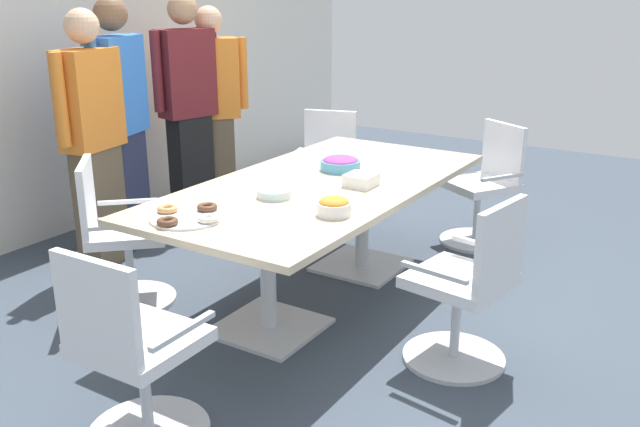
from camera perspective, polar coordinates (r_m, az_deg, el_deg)
The scene contains 17 objects.
ground_plane at distance 4.50m, azimuth 0.00°, elevation -6.72°, with size 10.00×10.00×0.01m, color #3D4754.
back_wall at distance 5.75m, azimuth -21.18°, elevation 12.14°, with size 8.00×0.10×2.80m, color white.
conference_table at distance 4.27m, azimuth 0.00°, elevation 0.96°, with size 2.40×1.20×0.75m.
office_chair_0 at distance 3.64m, azimuth 11.97°, elevation -6.34°, with size 0.62×0.62×0.91m.
office_chair_1 at distance 5.42m, azimuth 13.30°, elevation 1.82°, with size 0.74×0.74×0.91m.
office_chair_2 at distance 5.73m, azimuth 0.44°, elevation 3.20°, with size 0.67×0.67×0.91m.
office_chair_3 at distance 4.42m, azimuth -16.18°, elevation -2.19°, with size 0.76×0.76×0.91m.
office_chair_4 at distance 3.08m, azimuth -15.10°, elevation -11.41°, with size 0.55×0.55×0.91m.
person_standing_0 at distance 4.98m, azimuth -18.09°, elevation 6.02°, with size 0.61×0.29×1.75m.
person_standing_1 at distance 5.27m, azimuth -16.05°, elevation 7.29°, with size 0.61×0.32×1.82m.
person_standing_2 at distance 5.81m, azimuth -10.76°, elevation 8.71°, with size 0.61×0.32×1.83m.
person_standing_3 at distance 5.98m, azimuth -8.79°, elevation 8.51°, with size 0.51×0.47×1.73m.
snack_bowl_candy_mix at distance 4.51m, azimuth 1.68°, elevation 4.14°, with size 0.26×0.26×0.09m.
snack_bowl_chips_orange at distance 3.62m, azimuth 1.15°, elevation 0.60°, with size 0.18×0.18×0.10m.
donut_platter at distance 3.64m, azimuth -10.82°, elevation -0.20°, with size 0.39×0.39×0.04m.
plate_stack at distance 3.94m, azimuth -3.74°, elevation 1.67°, with size 0.20×0.20×0.05m.
napkin_pile at distance 4.16m, azimuth 3.37°, elevation 2.75°, with size 0.17×0.17×0.07m, color white.
Camera 1 is at (-3.45, -2.17, 1.90)m, focal length 39.07 mm.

